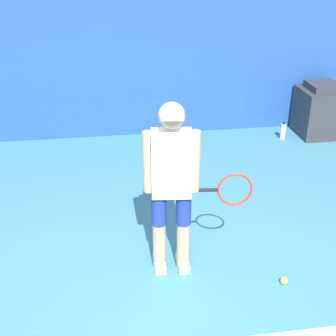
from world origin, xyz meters
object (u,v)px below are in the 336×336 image
object	(u,v)px
water_bottle	(283,131)
tennis_player	(173,183)
covered_chair	(320,111)
tennis_ball	(284,281)

from	to	relation	value
water_bottle	tennis_player	bearing A→B (deg)	-127.31
covered_chair	water_bottle	size ratio (longest dim) A/B	3.09
tennis_player	tennis_ball	world-z (taller)	tennis_player
tennis_ball	tennis_player	bearing A→B (deg)	158.13
tennis_player	tennis_ball	bearing A→B (deg)	-15.42
tennis_player	tennis_ball	size ratio (longest dim) A/B	24.06
tennis_ball	water_bottle	size ratio (longest dim) A/B	0.26
covered_chair	water_bottle	distance (m)	0.68
tennis_player	tennis_ball	distance (m)	1.36
tennis_player	water_bottle	bearing A→B (deg)	59.14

